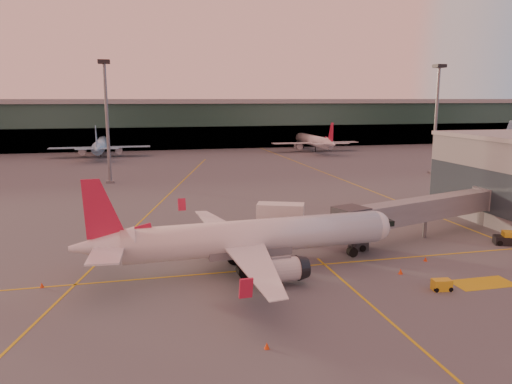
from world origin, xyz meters
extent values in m
plane|color=#4C4F54|center=(0.00, 0.00, 0.00)|extent=(600.00, 600.00, 0.00)
cube|color=gold|center=(0.00, 5.00, 0.01)|extent=(80.00, 0.25, 0.01)
cube|color=gold|center=(-10.00, 45.00, 0.01)|extent=(31.30, 115.98, 0.01)
cube|color=gold|center=(30.00, 70.00, 0.01)|extent=(0.25, 160.00, 0.01)
cube|color=gold|center=(5.00, -8.00, 0.01)|extent=(0.25, 30.00, 0.01)
cube|color=gold|center=(18.00, -4.00, 0.01)|extent=(6.00, 3.00, 0.01)
cube|color=#19382D|center=(0.00, 142.00, 8.00)|extent=(400.00, 18.00, 16.00)
cube|color=gray|center=(0.00, 142.00, 16.80)|extent=(400.00, 20.00, 1.60)
cube|color=black|center=(0.00, 133.50, 4.00)|extent=(400.00, 1.00, 8.00)
cube|color=#2D3D47|center=(33.05, 18.00, 5.00)|extent=(0.30, 21.60, 6.00)
cylinder|color=slate|center=(-20.00, 66.00, 12.50)|extent=(0.70, 0.70, 25.00)
cube|color=black|center=(-20.00, 66.00, 25.20)|extent=(2.40, 2.40, 0.80)
cube|color=slate|center=(-20.00, 66.00, 0.25)|extent=(1.60, 1.60, 0.50)
cylinder|color=slate|center=(55.00, 62.00, 12.50)|extent=(0.70, 0.70, 25.00)
cube|color=black|center=(55.00, 62.00, 25.20)|extent=(2.40, 2.40, 0.80)
cube|color=slate|center=(55.00, 62.00, 0.25)|extent=(1.60, 1.60, 0.50)
cylinder|color=white|center=(-2.40, 5.40, 3.56)|extent=(27.93, 5.24, 3.56)
sphere|color=white|center=(11.45, 6.24, 3.56)|extent=(3.49, 3.49, 3.49)
cube|color=black|center=(12.47, 6.31, 4.01)|extent=(1.74, 2.41, 0.62)
cone|color=white|center=(-17.95, 4.46, 3.83)|extent=(6.29, 3.75, 3.39)
cube|color=white|center=(-17.43, 1.44, 3.92)|extent=(3.32, 5.97, 0.18)
cylinder|color=silver|center=(-1.40, 0.04, 1.60)|extent=(3.86, 2.54, 2.32)
cylinder|color=black|center=(-4.29, 2.97, 0.80)|extent=(1.68, 1.34, 1.60)
cylinder|color=black|center=(-4.29, 2.97, 1.29)|extent=(0.32, 0.32, 0.98)
cube|color=white|center=(-17.80, 7.52, 3.92)|extent=(3.97, 6.21, 0.18)
cylinder|color=silver|center=(-2.05, 10.85, 1.60)|extent=(3.86, 2.54, 2.32)
cylinder|color=black|center=(-4.57, 7.59, 0.80)|extent=(1.68, 1.34, 1.60)
cylinder|color=black|center=(-4.57, 7.59, 1.29)|extent=(0.32, 0.32, 0.98)
cube|color=slate|center=(-3.42, 5.34, 2.41)|extent=(8.96, 3.38, 1.43)
cylinder|color=black|center=(8.75, 6.08, 0.80)|extent=(1.16, 0.78, 1.12)
cube|color=slate|center=(21.52, 11.94, 3.86)|extent=(25.76, 10.59, 2.70)
cube|color=#2D3035|center=(9.55, 8.48, 3.86)|extent=(4.29, 4.29, 3.00)
cube|color=#2D3035|center=(11.05, 9.38, 1.20)|extent=(1.60, 2.40, 2.40)
cylinder|color=black|center=(11.05, 8.28, 0.40)|extent=(0.80, 0.40, 0.80)
cylinder|color=black|center=(11.05, 10.48, 0.40)|extent=(0.80, 0.40, 0.80)
cylinder|color=slate|center=(21.52, 11.94, 1.28)|extent=(0.50, 0.50, 2.56)
cylinder|color=slate|center=(34.00, 16.00, 3.86)|extent=(4.40, 4.40, 3.00)
cylinder|color=slate|center=(34.00, 16.00, 1.28)|extent=(2.40, 2.40, 2.56)
cube|color=#9D4016|center=(3.48, 15.71, 0.77)|extent=(3.95, 3.49, 1.54)
cube|color=silver|center=(3.19, 15.82, 3.18)|extent=(6.47, 4.56, 2.87)
cylinder|color=black|center=(1.31, 15.24, 0.46)|extent=(0.99, 0.67, 0.92)
cylinder|color=black|center=(4.74, 13.89, 0.46)|extent=(0.99, 0.67, 0.92)
cube|color=gold|center=(13.00, -4.60, 0.52)|extent=(1.86, 1.25, 1.04)
cylinder|color=black|center=(12.26, -4.94, 0.22)|extent=(0.46, 0.27, 0.43)
cylinder|color=black|center=(13.64, -5.11, 0.22)|extent=(0.46, 0.27, 0.43)
cube|color=black|center=(29.81, 6.68, 0.52)|extent=(3.66, 2.89, 1.05)
cube|color=gold|center=(29.81, 6.68, 1.24)|extent=(1.84, 1.94, 0.86)
cylinder|color=black|center=(28.45, 6.45, 0.33)|extent=(0.73, 0.53, 0.67)
cone|color=#E13D0B|center=(16.35, 3.39, 0.25)|extent=(0.39, 0.39, 0.49)
cube|color=#E13D0B|center=(16.35, 3.39, 0.01)|extent=(0.34, 0.34, 0.03)
cone|color=#E13D0B|center=(-23.70, 4.96, 0.25)|extent=(0.39, 0.39, 0.49)
cube|color=#E13D0B|center=(-23.70, 4.96, 0.01)|extent=(0.34, 0.34, 0.03)
cone|color=#E13D0B|center=(-5.85, -11.55, 0.25)|extent=(0.39, 0.39, 0.50)
cube|color=#E13D0B|center=(-5.85, -11.55, 0.01)|extent=(0.34, 0.34, 0.03)
cone|color=#E13D0B|center=(-3.75, 23.67, 0.25)|extent=(0.39, 0.39, 0.50)
cube|color=#E13D0B|center=(-3.75, 23.67, 0.01)|extent=(0.34, 0.34, 0.03)
cone|color=#E13D0B|center=(11.53, 0.29, 0.29)|extent=(0.45, 0.45, 0.58)
cube|color=#E13D0B|center=(11.53, 0.29, 0.02)|extent=(0.39, 0.39, 0.03)
camera|label=1|loc=(-14.42, -43.69, 17.75)|focal=35.00mm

